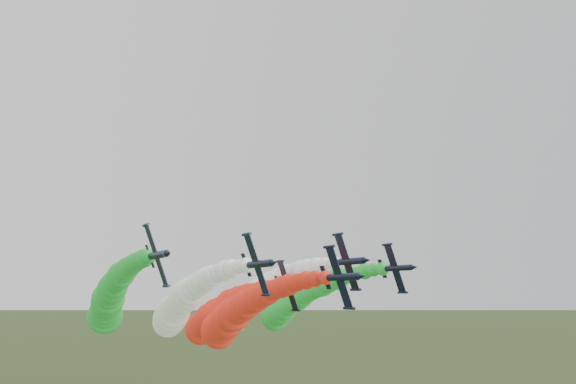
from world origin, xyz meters
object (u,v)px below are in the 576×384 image
(jet_outer_left, at_px, (110,300))
(jet_trail, at_px, (213,316))
(jet_inner_left, at_px, (180,306))
(jet_inner_right, at_px, (247,303))
(jet_lead, at_px, (234,317))
(jet_outer_right, at_px, (295,302))

(jet_outer_left, bearing_deg, jet_trail, 18.67)
(jet_inner_left, relative_size, jet_inner_right, 0.99)
(jet_trail, bearing_deg, jet_lead, -101.57)
(jet_inner_left, xyz_separation_m, jet_outer_right, (31.14, 5.82, 0.41))
(jet_lead, height_order, jet_trail, jet_lead)
(jet_inner_right, bearing_deg, jet_outer_left, 168.89)
(jet_inner_right, distance_m, jet_outer_left, 28.90)
(jet_inner_right, xyz_separation_m, jet_outer_left, (-28.35, 5.57, 0.77))
(jet_lead, relative_size, jet_outer_right, 1.01)
(jet_lead, relative_size, jet_inner_left, 1.01)
(jet_lead, height_order, jet_inner_left, jet_inner_left)
(jet_outer_right, relative_size, jet_trail, 0.99)
(jet_inner_right, height_order, jet_outer_right, jet_inner_right)
(jet_outer_left, height_order, jet_outer_right, jet_outer_left)
(jet_inner_left, relative_size, jet_outer_left, 0.99)
(jet_inner_left, distance_m, jet_trail, 21.05)
(jet_inner_right, relative_size, jet_outer_left, 1.00)
(jet_inner_right, height_order, jet_trail, jet_inner_right)
(jet_lead, distance_m, jet_inner_right, 9.08)
(jet_inner_left, xyz_separation_m, jet_inner_right, (15.83, 0.88, 0.45))
(jet_lead, bearing_deg, jet_trail, 78.43)
(jet_lead, bearing_deg, jet_inner_left, 151.29)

